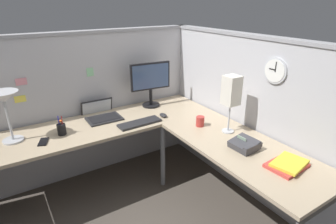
# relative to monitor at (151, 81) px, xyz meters

# --- Properties ---
(ground_plane) EXTENTS (6.80, 6.80, 0.00)m
(ground_plane) POSITION_rel_monitor_xyz_m (-0.30, -0.64, -1.02)
(ground_plane) COLOR #4C443D
(cubicle_wall_back) EXTENTS (2.57, 0.12, 1.58)m
(cubicle_wall_back) POSITION_rel_monitor_xyz_m (-0.66, 0.23, -0.23)
(cubicle_wall_back) COLOR #B2B2B7
(cubicle_wall_back) RESTS_ON ground
(cubicle_wall_right) EXTENTS (0.12, 2.37, 1.58)m
(cubicle_wall_right) POSITION_rel_monitor_xyz_m (0.57, -0.90, -0.23)
(cubicle_wall_right) COLOR #B2B2B7
(cubicle_wall_right) RESTS_ON ground
(desk) EXTENTS (2.35, 2.15, 0.73)m
(desk) POSITION_rel_monitor_xyz_m (-0.44, -0.69, -0.39)
(desk) COLOR tan
(desk) RESTS_ON ground
(monitor) EXTENTS (0.46, 0.20, 0.50)m
(monitor) POSITION_rel_monitor_xyz_m (0.00, 0.00, 0.00)
(monitor) COLOR black
(monitor) RESTS_ON desk
(laptop) EXTENTS (0.34, 0.38, 0.22)m
(laptop) POSITION_rel_monitor_xyz_m (-0.59, 0.01, -0.27)
(laptop) COLOR #232326
(laptop) RESTS_ON desk
(keyboard) EXTENTS (0.43, 0.15, 0.02)m
(keyboard) POSITION_rel_monitor_xyz_m (-0.34, -0.38, -0.28)
(keyboard) COLOR #232326
(keyboard) RESTS_ON desk
(computer_mouse) EXTENTS (0.06, 0.10, 0.03)m
(computer_mouse) POSITION_rel_monitor_xyz_m (-0.05, -0.35, -0.28)
(computer_mouse) COLOR #232326
(computer_mouse) RESTS_ON desk
(desk_lamp_dome) EXTENTS (0.24, 0.24, 0.44)m
(desk_lamp_dome) POSITION_rel_monitor_xyz_m (-1.42, -0.11, 0.07)
(desk_lamp_dome) COLOR #B7BABF
(desk_lamp_dome) RESTS_ON desk
(pen_cup) EXTENTS (0.08, 0.08, 0.18)m
(pen_cup) POSITION_rel_monitor_xyz_m (-1.03, -0.20, -0.24)
(pen_cup) COLOR black
(pen_cup) RESTS_ON desk
(cell_phone) EXTENTS (0.11, 0.16, 0.01)m
(cell_phone) POSITION_rel_monitor_xyz_m (-1.21, -0.27, -0.29)
(cell_phone) COLOR black
(cell_phone) RESTS_ON desk
(office_phone) EXTENTS (0.20, 0.21, 0.11)m
(office_phone) POSITION_rel_monitor_xyz_m (0.16, -1.28, -0.26)
(office_phone) COLOR #38383D
(office_phone) RESTS_ON desk
(book_stack) EXTENTS (0.31, 0.24, 0.04)m
(book_stack) POSITION_rel_monitor_xyz_m (0.23, -1.63, -0.27)
(book_stack) COLOR #BF3F38
(book_stack) RESTS_ON desk
(desk_lamp_paper) EXTENTS (0.13, 0.13, 0.53)m
(desk_lamp_paper) POSITION_rel_monitor_xyz_m (0.27, -0.97, 0.09)
(desk_lamp_paper) COLOR #B7BABF
(desk_lamp_paper) RESTS_ON desk
(coffee_mug) EXTENTS (0.08, 0.08, 0.10)m
(coffee_mug) POSITION_rel_monitor_xyz_m (0.13, -0.73, -0.25)
(coffee_mug) COLOR #B2332D
(coffee_mug) RESTS_ON desk
(wall_clock) EXTENTS (0.04, 0.22, 0.22)m
(wall_clock) POSITION_rel_monitor_xyz_m (0.52, -1.20, 0.30)
(wall_clock) COLOR #B7BABF
(pinned_note_leftmost) EXTENTS (0.09, 0.00, 0.06)m
(pinned_note_leftmost) POSITION_rel_monitor_xyz_m (-1.25, 0.18, 0.14)
(pinned_note_leftmost) COLOR pink
(pinned_note_middle) EXTENTS (0.10, 0.00, 0.06)m
(pinned_note_middle) POSITION_rel_monitor_xyz_m (-1.29, 0.18, -0.02)
(pinned_note_middle) COLOR #EAD84C
(pinned_note_rightmost) EXTENTS (0.07, 0.00, 0.09)m
(pinned_note_rightmost) POSITION_rel_monitor_xyz_m (-0.61, 0.18, 0.15)
(pinned_note_rightmost) COLOR #8CCC99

